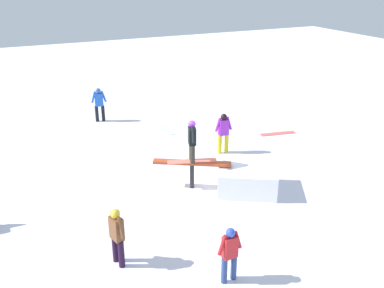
{
  "coord_description": "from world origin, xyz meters",
  "views": [
    {
      "loc": [
        5.18,
        11.01,
        6.6
      ],
      "look_at": [
        0.0,
        0.0,
        1.52
      ],
      "focal_mm": 40.0,
      "sensor_mm": 36.0,
      "label": 1
    }
  ],
  "objects_px": {
    "bystander_blue": "(99,103)",
    "bystander_red": "(230,252)",
    "bystander_purple": "(223,131)",
    "loose_snowboard_white": "(166,130)",
    "rail_feature": "(192,166)",
    "main_rider_on_rail": "(192,142)",
    "bystander_brown": "(117,234)",
    "loose_snowboard_coral": "(278,133)"
  },
  "relations": [
    {
      "from": "rail_feature",
      "to": "loose_snowboard_coral",
      "type": "height_order",
      "value": "rail_feature"
    },
    {
      "from": "rail_feature",
      "to": "loose_snowboard_coral",
      "type": "relative_size",
      "value": 1.45
    },
    {
      "from": "bystander_purple",
      "to": "loose_snowboard_coral",
      "type": "distance_m",
      "value": 3.28
    },
    {
      "from": "bystander_red",
      "to": "bystander_purple",
      "type": "height_order",
      "value": "bystander_purple"
    },
    {
      "from": "main_rider_on_rail",
      "to": "bystander_purple",
      "type": "xyz_separation_m",
      "value": [
        -2.26,
        -2.03,
        -0.72
      ]
    },
    {
      "from": "bystander_red",
      "to": "loose_snowboard_coral",
      "type": "relative_size",
      "value": 0.89
    },
    {
      "from": "rail_feature",
      "to": "loose_snowboard_coral",
      "type": "distance_m",
      "value": 6.05
    },
    {
      "from": "bystander_blue",
      "to": "bystander_purple",
      "type": "distance_m",
      "value": 6.47
    },
    {
      "from": "bystander_red",
      "to": "bystander_blue",
      "type": "bearing_deg",
      "value": 86.05
    },
    {
      "from": "bystander_blue",
      "to": "bystander_purple",
      "type": "xyz_separation_m",
      "value": [
        -3.34,
        5.54,
        0.0
      ]
    },
    {
      "from": "bystander_purple",
      "to": "loose_snowboard_white",
      "type": "distance_m",
      "value": 3.43
    },
    {
      "from": "bystander_blue",
      "to": "bystander_red",
      "type": "bearing_deg",
      "value": 98.66
    },
    {
      "from": "bystander_blue",
      "to": "loose_snowboard_coral",
      "type": "height_order",
      "value": "bystander_blue"
    },
    {
      "from": "bystander_purple",
      "to": "loose_snowboard_coral",
      "type": "relative_size",
      "value": 1.0
    },
    {
      "from": "bystander_blue",
      "to": "bystander_red",
      "type": "relative_size",
      "value": 1.12
    },
    {
      "from": "rail_feature",
      "to": "bystander_purple",
      "type": "height_order",
      "value": "bystander_purple"
    },
    {
      "from": "rail_feature",
      "to": "main_rider_on_rail",
      "type": "xyz_separation_m",
      "value": [
        0.0,
        0.0,
        0.82
      ]
    },
    {
      "from": "bystander_purple",
      "to": "loose_snowboard_white",
      "type": "relative_size",
      "value": 1.23
    },
    {
      "from": "bystander_blue",
      "to": "bystander_purple",
      "type": "bearing_deg",
      "value": 129.93
    },
    {
      "from": "bystander_purple",
      "to": "main_rider_on_rail",
      "type": "bearing_deg",
      "value": -133.87
    },
    {
      "from": "bystander_blue",
      "to": "bystander_red",
      "type": "xyz_separation_m",
      "value": [
        0.03,
        11.91,
        -0.09
      ]
    },
    {
      "from": "loose_snowboard_coral",
      "to": "bystander_purple",
      "type": "bearing_deg",
      "value": -155.54
    },
    {
      "from": "rail_feature",
      "to": "bystander_blue",
      "type": "height_order",
      "value": "bystander_blue"
    },
    {
      "from": "bystander_brown",
      "to": "bystander_red",
      "type": "bearing_deg",
      "value": -142.61
    },
    {
      "from": "bystander_blue",
      "to": "bystander_brown",
      "type": "height_order",
      "value": "bystander_blue"
    },
    {
      "from": "rail_feature",
      "to": "bystander_purple",
      "type": "distance_m",
      "value": 3.04
    },
    {
      "from": "bystander_brown",
      "to": "loose_snowboard_coral",
      "type": "relative_size",
      "value": 0.97
    },
    {
      "from": "bystander_brown",
      "to": "rail_feature",
      "type": "bearing_deg",
      "value": -64.28
    },
    {
      "from": "loose_snowboard_coral",
      "to": "bystander_brown",
      "type": "bearing_deg",
      "value": -136.31
    },
    {
      "from": "bystander_brown",
      "to": "bystander_blue",
      "type": "bearing_deg",
      "value": -26.06
    },
    {
      "from": "bystander_red",
      "to": "loose_snowboard_white",
      "type": "xyz_separation_m",
      "value": [
        -2.32,
        -9.51,
        -0.76
      ]
    },
    {
      "from": "bystander_red",
      "to": "rail_feature",
      "type": "bearing_deg",
      "value": 71.71
    },
    {
      "from": "loose_snowboard_white",
      "to": "bystander_brown",
      "type": "bearing_deg",
      "value": 149.16
    },
    {
      "from": "bystander_brown",
      "to": "loose_snowboard_coral",
      "type": "xyz_separation_m",
      "value": [
        -8.53,
        -5.46,
        -0.83
      ]
    },
    {
      "from": "rail_feature",
      "to": "bystander_blue",
      "type": "bearing_deg",
      "value": -50.92
    },
    {
      "from": "main_rider_on_rail",
      "to": "bystander_blue",
      "type": "bearing_deg",
      "value": -64.12
    },
    {
      "from": "main_rider_on_rail",
      "to": "bystander_red",
      "type": "bearing_deg",
      "value": 93.21
    },
    {
      "from": "main_rider_on_rail",
      "to": "bystander_red",
      "type": "distance_m",
      "value": 4.55
    },
    {
      "from": "main_rider_on_rail",
      "to": "loose_snowboard_white",
      "type": "xyz_separation_m",
      "value": [
        -1.2,
        -5.18,
        -1.58
      ]
    },
    {
      "from": "bystander_purple",
      "to": "loose_snowboard_coral",
      "type": "bearing_deg",
      "value": 17.56
    },
    {
      "from": "main_rider_on_rail",
      "to": "bystander_purple",
      "type": "height_order",
      "value": "main_rider_on_rail"
    },
    {
      "from": "bystander_blue",
      "to": "bystander_purple",
      "type": "relative_size",
      "value": 1.0
    }
  ]
}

